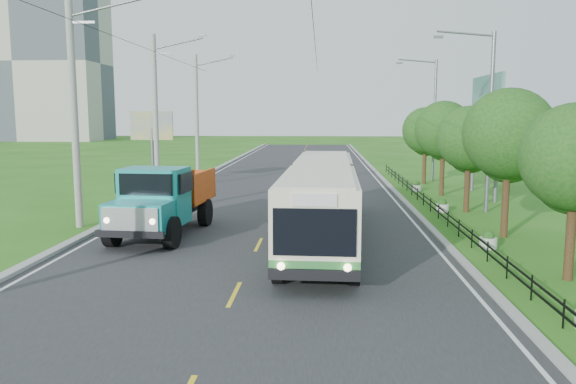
# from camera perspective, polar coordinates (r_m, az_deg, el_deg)

# --- Properties ---
(ground) EXTENTS (240.00, 240.00, 0.00)m
(ground) POSITION_cam_1_polar(r_m,az_deg,el_deg) (15.80, -5.47, -10.34)
(ground) COLOR #285E16
(ground) RESTS_ON ground
(road) EXTENTS (14.00, 120.00, 0.02)m
(road) POSITION_cam_1_polar(r_m,az_deg,el_deg) (35.25, -0.48, -0.20)
(road) COLOR #28282B
(road) RESTS_ON ground
(curb_left) EXTENTS (0.40, 120.00, 0.15)m
(curb_left) POSITION_cam_1_polar(r_m,az_deg,el_deg) (36.44, -11.85, 0.00)
(curb_left) COLOR #9E9E99
(curb_left) RESTS_ON ground
(curb_right) EXTENTS (0.30, 120.00, 0.10)m
(curb_right) POSITION_cam_1_polar(r_m,az_deg,el_deg) (35.49, 11.11, -0.23)
(curb_right) COLOR #9E9E99
(curb_right) RESTS_ON ground
(edge_line_left) EXTENTS (0.12, 120.00, 0.00)m
(edge_line_left) POSITION_cam_1_polar(r_m,az_deg,el_deg) (36.31, -11.01, -0.09)
(edge_line_left) COLOR silver
(edge_line_left) RESTS_ON road
(edge_line_right) EXTENTS (0.12, 120.00, 0.00)m
(edge_line_right) POSITION_cam_1_polar(r_m,az_deg,el_deg) (35.43, 10.31, -0.26)
(edge_line_right) COLOR silver
(edge_line_right) RESTS_ON road
(centre_dash) EXTENTS (0.12, 2.20, 0.00)m
(centre_dash) POSITION_cam_1_polar(r_m,az_deg,el_deg) (15.79, -5.47, -10.27)
(centre_dash) COLOR yellow
(centre_dash) RESTS_ON road
(railing_right) EXTENTS (0.04, 40.00, 0.60)m
(railing_right) POSITION_cam_1_polar(r_m,az_deg,el_deg) (29.74, 14.28, -1.37)
(railing_right) COLOR black
(railing_right) RESTS_ON ground
(pole_near) EXTENTS (3.51, 0.32, 10.00)m
(pole_near) POSITION_cam_1_polar(r_m,az_deg,el_deg) (26.09, -20.83, 7.70)
(pole_near) COLOR gray
(pole_near) RESTS_ON ground
(pole_mid) EXTENTS (3.51, 0.32, 10.00)m
(pole_mid) POSITION_cam_1_polar(r_m,az_deg,el_deg) (37.37, -13.25, 7.87)
(pole_mid) COLOR gray
(pole_mid) RESTS_ON ground
(pole_far) EXTENTS (3.51, 0.32, 10.00)m
(pole_far) POSITION_cam_1_polar(r_m,az_deg,el_deg) (49.00, -9.22, 7.91)
(pole_far) COLOR gray
(pole_far) RESTS_ON ground
(tree_second) EXTENTS (3.18, 3.26, 5.30)m
(tree_second) POSITION_cam_1_polar(r_m,az_deg,el_deg) (18.60, 27.17, 2.65)
(tree_second) COLOR #382314
(tree_second) RESTS_ON ground
(tree_third) EXTENTS (3.60, 3.62, 6.00)m
(tree_third) POSITION_cam_1_polar(r_m,az_deg,el_deg) (24.18, 21.53, 5.07)
(tree_third) COLOR #382314
(tree_third) RESTS_ON ground
(tree_fourth) EXTENTS (3.24, 3.31, 5.40)m
(tree_fourth) POSITION_cam_1_polar(r_m,az_deg,el_deg) (29.95, 17.94, 4.88)
(tree_fourth) COLOR #382314
(tree_fourth) RESTS_ON ground
(tree_fifth) EXTENTS (3.48, 3.52, 5.80)m
(tree_fifth) POSITION_cam_1_polar(r_m,az_deg,el_deg) (35.78, 15.56, 5.82)
(tree_fifth) COLOR #382314
(tree_fifth) RESTS_ON ground
(tree_back) EXTENTS (3.30, 3.36, 5.50)m
(tree_back) POSITION_cam_1_polar(r_m,az_deg,el_deg) (41.67, 13.82, 5.84)
(tree_back) COLOR #382314
(tree_back) RESTS_ON ground
(streetlight_mid) EXTENTS (3.02, 0.20, 9.07)m
(streetlight_mid) POSITION_cam_1_polar(r_m,az_deg,el_deg) (30.00, 19.58, 7.33)
(streetlight_mid) COLOR slate
(streetlight_mid) RESTS_ON ground
(streetlight_far) EXTENTS (3.02, 0.20, 9.07)m
(streetlight_far) POSITION_cam_1_polar(r_m,az_deg,el_deg) (43.62, 14.46, 7.54)
(streetlight_far) COLOR slate
(streetlight_far) RESTS_ON ground
(planter_near) EXTENTS (0.64, 0.64, 0.67)m
(planter_near) POSITION_cam_1_polar(r_m,az_deg,el_deg) (22.23, 19.67, -4.67)
(planter_near) COLOR silver
(planter_near) RESTS_ON ground
(planter_mid) EXTENTS (0.64, 0.64, 0.67)m
(planter_mid) POSITION_cam_1_polar(r_m,az_deg,el_deg) (29.86, 15.41, -1.40)
(planter_mid) COLOR silver
(planter_mid) RESTS_ON ground
(planter_far) EXTENTS (0.64, 0.64, 0.67)m
(planter_far) POSITION_cam_1_polar(r_m,az_deg,el_deg) (37.64, 12.90, 0.54)
(planter_far) COLOR silver
(planter_far) RESTS_ON ground
(billboard_left) EXTENTS (3.00, 0.20, 5.20)m
(billboard_left) POSITION_cam_1_polar(r_m,az_deg,el_deg) (40.61, -13.67, 6.10)
(billboard_left) COLOR slate
(billboard_left) RESTS_ON ground
(billboard_right) EXTENTS (0.24, 6.00, 7.30)m
(billboard_right) POSITION_cam_1_polar(r_m,az_deg,el_deg) (36.22, 19.51, 8.04)
(billboard_right) COLOR slate
(billboard_right) RESTS_ON ground
(apartment_near) EXTENTS (28.00, 14.00, 30.00)m
(apartment_near) POSITION_cam_1_polar(r_m,az_deg,el_deg) (124.32, -24.65, 11.75)
(apartment_near) COLOR #B7B2A3
(apartment_near) RESTS_ON ground
(bus) EXTENTS (2.91, 15.37, 2.95)m
(bus) POSITION_cam_1_polar(r_m,az_deg,el_deg) (22.40, 3.47, -0.26)
(bus) COLOR #348239
(bus) RESTS_ON ground
(dump_truck) EXTENTS (3.13, 7.01, 2.87)m
(dump_truck) POSITION_cam_1_polar(r_m,az_deg,el_deg) (23.63, -12.55, -0.39)
(dump_truck) COLOR teal
(dump_truck) RESTS_ON ground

